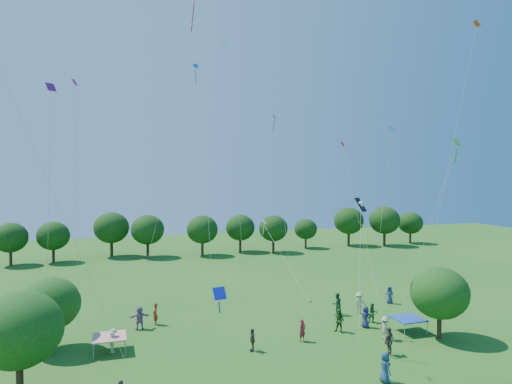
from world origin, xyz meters
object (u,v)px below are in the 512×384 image
object	(u,v)px
near_tree_west	(19,330)
near_tree_north	(50,304)
tent_blue	(408,319)
near_tree_east	(440,293)
tent_red_stripe	(109,337)
pirate_kite	(361,206)
red_high_kite	(197,47)

from	to	relation	value
near_tree_west	near_tree_north	size ratio (longest dim) A/B	1.16
near_tree_west	tent_blue	distance (m)	26.75
near_tree_east	tent_red_stripe	xyz separation A→B (m)	(-23.25, 4.69, -2.35)
tent_blue	near_tree_east	bearing A→B (deg)	-54.53
pirate_kite	red_high_kite	size ratio (longest dim) A/B	0.36
near_tree_west	pirate_kite	size ratio (longest dim) A/B	0.65
near_tree_north	near_tree_east	size ratio (longest dim) A/B	0.95
near_tree_north	near_tree_west	bearing A→B (deg)	-95.88
near_tree_east	tent_blue	bearing A→B (deg)	125.47
near_tree_west	pirate_kite	world-z (taller)	pirate_kite
near_tree_west	near_tree_north	xyz separation A→B (m)	(0.72, 7.03, -0.56)
near_tree_north	near_tree_east	xyz separation A→B (m)	(27.10, -6.22, 0.15)
near_tree_west	tent_red_stripe	bearing A→B (deg)	50.25
near_tree_west	tent_blue	world-z (taller)	near_tree_west
near_tree_west	pirate_kite	xyz separation A→B (m)	(23.10, 4.05, 5.92)
tent_red_stripe	pirate_kite	world-z (taller)	pirate_kite
pirate_kite	red_high_kite	distance (m)	17.04
near_tree_west	pirate_kite	distance (m)	24.19
near_tree_west	near_tree_east	size ratio (longest dim) A/B	1.11
pirate_kite	near_tree_west	bearing A→B (deg)	-170.05
near_tree_north	near_tree_east	distance (m)	27.80
near_tree_east	red_high_kite	size ratio (longest dim) A/B	0.21
near_tree_east	red_high_kite	xyz separation A→B (m)	(-17.00, 5.35, 17.96)
tent_red_stripe	tent_blue	world-z (taller)	same
near_tree_east	near_tree_north	bearing A→B (deg)	167.06
near_tree_north	tent_blue	bearing A→B (deg)	-9.54
near_tree_north	near_tree_east	world-z (taller)	near_tree_east
tent_blue	red_high_kite	distance (m)	25.87
tent_blue	tent_red_stripe	bearing A→B (deg)	172.74
near_tree_north	pirate_kite	distance (m)	23.49
tent_red_stripe	near_tree_east	bearing A→B (deg)	-11.40
near_tree_east	tent_red_stripe	bearing A→B (deg)	168.60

